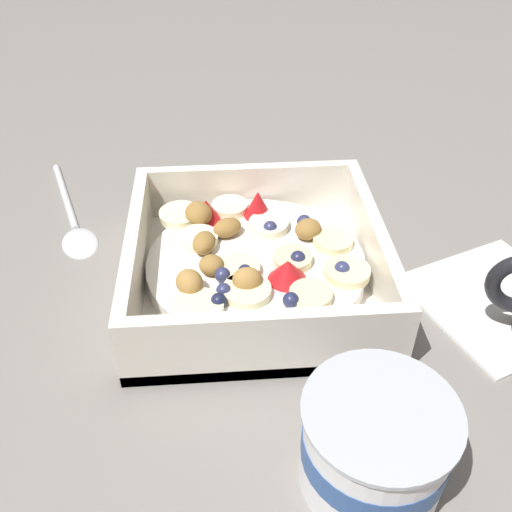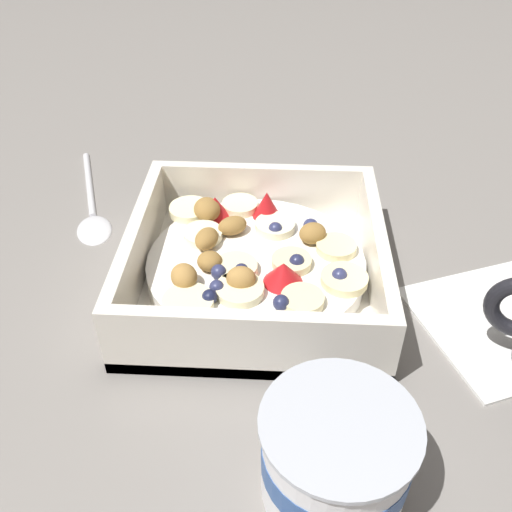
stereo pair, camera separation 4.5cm
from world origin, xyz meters
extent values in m
plane|color=gray|center=(0.00, 0.00, 0.00)|extent=(2.40, 2.40, 0.00)
cube|color=white|center=(0.01, 0.01, 0.01)|extent=(0.20, 0.20, 0.01)
cube|color=white|center=(0.01, -0.08, 0.03)|extent=(0.20, 0.01, 0.06)
cube|color=white|center=(0.01, 0.11, 0.03)|extent=(0.20, 0.01, 0.06)
cube|color=white|center=(-0.09, 0.01, 0.03)|extent=(0.01, 0.18, 0.06)
cube|color=white|center=(0.10, 0.01, 0.03)|extent=(0.01, 0.18, 0.06)
cylinder|color=white|center=(0.01, 0.01, 0.02)|extent=(0.17, 0.17, 0.02)
cylinder|color=#F4EAB7|center=(0.07, -0.05, 0.03)|extent=(0.05, 0.05, 0.01)
cylinder|color=#F7EFC6|center=(-0.01, -0.03, 0.03)|extent=(0.05, 0.05, 0.01)
cylinder|color=beige|center=(-0.06, 0.00, 0.03)|extent=(0.05, 0.05, 0.01)
cylinder|color=#F7EFC6|center=(0.05, -0.01, 0.03)|extent=(0.03, 0.03, 0.01)
cylinder|color=beige|center=(-0.03, 0.06, 0.03)|extent=(0.04, 0.04, 0.01)
cylinder|color=#F4EAB7|center=(0.05, 0.07, 0.03)|extent=(0.04, 0.04, 0.01)
cylinder|color=#F4EAB7|center=(0.02, 0.06, 0.03)|extent=(0.04, 0.04, 0.01)
cylinder|color=beige|center=(-0.02, 0.02, 0.03)|extent=(0.04, 0.04, 0.01)
cylinder|color=beige|center=(-0.06, 0.04, 0.03)|extent=(0.05, 0.05, 0.01)
cylinder|color=#F4EAB7|center=(0.02, -0.06, 0.03)|extent=(0.04, 0.04, 0.01)
cylinder|color=#F4EAB7|center=(0.02, 0.03, 0.03)|extent=(0.04, 0.04, 0.01)
cone|color=red|center=(0.04, -0.04, 0.04)|extent=(0.04, 0.04, 0.02)
cone|color=red|center=(0.00, -0.05, 0.04)|extent=(0.03, 0.03, 0.02)
cone|color=red|center=(-0.02, 0.04, 0.04)|extent=(0.04, 0.04, 0.02)
sphere|color=navy|center=(-0.04, -0.02, 0.03)|extent=(0.01, 0.01, 0.01)
sphere|color=#191E3D|center=(0.04, 0.07, 0.03)|extent=(0.01, 0.01, 0.01)
sphere|color=#23284C|center=(0.03, -0.02, 0.03)|extent=(0.01, 0.01, 0.01)
sphere|color=navy|center=(-0.06, 0.04, 0.03)|extent=(0.01, 0.01, 0.01)
sphere|color=navy|center=(-0.01, -0.02, 0.03)|extent=(0.01, 0.01, 0.01)
sphere|color=navy|center=(0.06, -0.04, 0.03)|extent=(0.01, 0.01, 0.01)
sphere|color=#23284C|center=(0.02, 0.03, 0.03)|extent=(0.01, 0.01, 0.01)
sphere|color=#23284C|center=(-0.03, 0.02, 0.03)|extent=(0.01, 0.01, 0.01)
sphere|color=#23284C|center=(-0.01, 0.07, 0.03)|extent=(0.01, 0.01, 0.01)
sphere|color=navy|center=(0.03, 0.06, 0.03)|extent=(0.01, 0.01, 0.01)
sphere|color=navy|center=(0.03, 0.04, 0.03)|extent=(0.01, 0.01, 0.01)
ellipsoid|color=olive|center=(0.04, 0.03, 0.03)|extent=(0.02, 0.02, 0.01)
ellipsoid|color=olive|center=(0.05, -0.04, 0.04)|extent=(0.03, 0.03, 0.02)
ellipsoid|color=olive|center=(-0.04, -0.01, 0.04)|extent=(0.03, 0.03, 0.02)
ellipsoid|color=olive|center=(0.03, -0.02, 0.03)|extent=(0.03, 0.03, 0.02)
ellipsoid|color=olive|center=(0.05, 0.00, 0.03)|extent=(0.02, 0.03, 0.02)
ellipsoid|color=#AD7F42|center=(0.02, 0.05, 0.04)|extent=(0.02, 0.02, 0.02)
ellipsoid|color=#AD7F42|center=(0.06, 0.05, 0.04)|extent=(0.03, 0.03, 0.02)
ellipsoid|color=silver|center=(0.16, -0.05, 0.00)|extent=(0.05, 0.06, 0.01)
cylinder|color=silver|center=(0.19, -0.13, 0.00)|extent=(0.05, 0.12, 0.01)
cylinder|color=white|center=(-0.05, 0.19, 0.03)|extent=(0.08, 0.08, 0.06)
cylinder|color=#2D5193|center=(-0.05, 0.19, 0.03)|extent=(0.08, 0.08, 0.02)
cylinder|color=#B7BCC6|center=(-0.05, 0.19, 0.06)|extent=(0.09, 0.09, 0.00)
cube|color=white|center=(-0.19, 0.05, 0.00)|extent=(0.16, 0.16, 0.01)
camera|label=1|loc=(0.03, 0.37, 0.31)|focal=39.91mm
camera|label=2|loc=(-0.01, 0.37, 0.31)|focal=39.91mm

